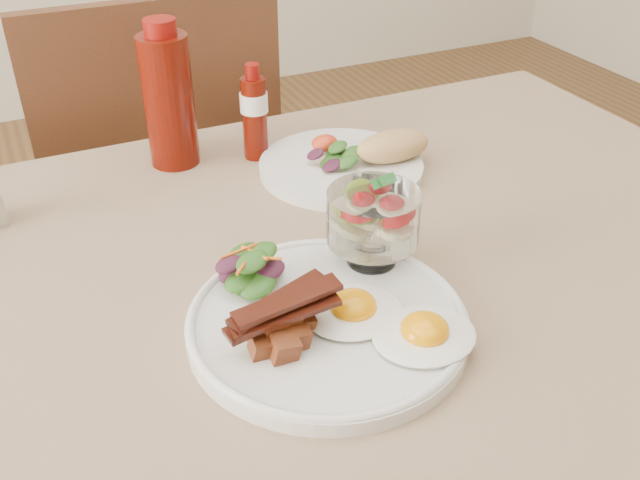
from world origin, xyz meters
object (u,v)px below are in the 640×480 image
Objects in this scene: second_plate at (353,160)px; ketchup_bottle at (169,99)px; chair_far at (160,196)px; hot_sauce_bottle at (254,113)px; table at (291,350)px; main_plate at (327,323)px; fruit_cup at (373,217)px.

ketchup_bottle reaches higher than second_plate.
chair_far reaches higher than hot_sauce_bottle.
second_plate is at bearing -31.03° from ketchup_bottle.
second_plate is at bearing 48.80° from table.
chair_far is (0.00, 0.66, -0.14)m from table.
table is 4.75× the size of main_plate.
fruit_cup reaches higher than second_plate.
table is 1.43× the size of chair_far.
fruit_cup is at bearing -6.71° from table.
ketchup_bottle is 1.47× the size of hot_sauce_bottle.
chair_far reaches higher than fruit_cup.
hot_sauce_bottle is (0.07, 0.39, 0.06)m from main_plate.
chair_far is 0.45m from ketchup_bottle.
ketchup_bottle is (-0.03, -0.32, 0.32)m from chair_far.
chair_far is 4.57× the size of ketchup_bottle.
ketchup_bottle is at bearing 94.73° from table.
chair_far is at bearing 97.93° from fruit_cup.
main_plate is 2.77× the size of fruit_cup.
second_plate reaches higher than table.
ketchup_bottle reaches higher than hot_sauce_bottle.
chair_far is 0.74m from fruit_cup.
ketchup_bottle is (-0.22, 0.13, 0.08)m from second_plate.
table is 0.36m from hot_sauce_bottle.
main_plate reaches higher than table.
table is at bearing -104.62° from hot_sauce_bottle.
second_plate is (0.19, -0.45, 0.24)m from chair_far.
chair_far is 9.19× the size of fruit_cup.
fruit_cup reaches higher than main_plate.
ketchup_bottle is (-0.12, 0.36, 0.02)m from fruit_cup.
main_plate is 0.13m from fruit_cup.
table is 13.15× the size of fruit_cup.
hot_sauce_bottle is at bearing 79.35° from main_plate.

